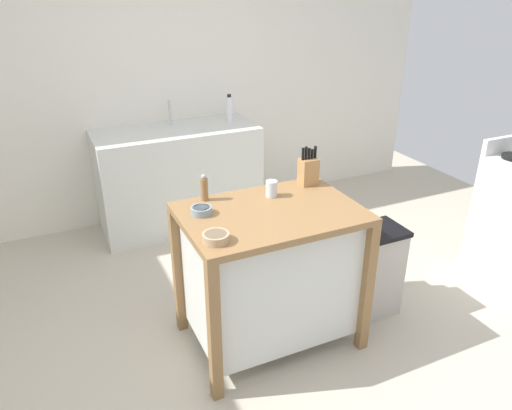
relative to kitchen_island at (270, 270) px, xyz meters
name	(u,v)px	position (x,y,z in m)	size (l,w,h in m)	color
ground_plane	(262,356)	(-0.12, -0.15, -0.50)	(6.56, 6.56, 0.00)	#BCB29E
wall_back	(152,77)	(-0.12, 2.12, 0.80)	(5.56, 0.10, 2.60)	silver
kitchen_island	(270,270)	(0.00, 0.00, 0.00)	(1.02, 0.70, 0.90)	olive
knife_block	(308,170)	(0.39, 0.25, 0.49)	(0.11, 0.09, 0.25)	#AD7F4C
bowl_ceramic_small	(201,210)	(-0.37, 0.12, 0.42)	(0.12, 0.12, 0.04)	gray
bowl_stoneware_deep	(216,237)	(-0.41, -0.20, 0.42)	(0.14, 0.14, 0.04)	tan
drinking_cup	(271,189)	(0.09, 0.18, 0.45)	(0.07, 0.07, 0.10)	silver
pepper_grinder	(204,188)	(-0.29, 0.29, 0.47)	(0.04, 0.04, 0.16)	olive
trash_bin	(372,271)	(0.75, -0.04, -0.19)	(0.36, 0.28, 0.63)	#B7B2A8
sink_counter	(179,178)	(-0.04, 1.77, -0.04)	(1.41, 0.60, 0.91)	silver
sink_faucet	(170,113)	(-0.04, 1.91, 0.52)	(0.02, 0.02, 0.22)	#B7BCC1
bottle_dish_soap	(229,108)	(0.49, 1.83, 0.52)	(0.06, 0.06, 0.24)	white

